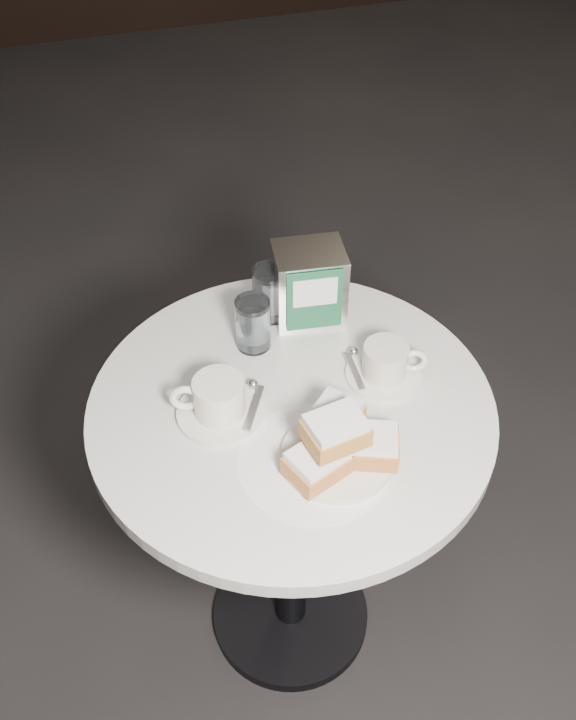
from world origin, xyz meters
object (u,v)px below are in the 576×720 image
(cafe_table, at_px, (291,474))
(coffee_cup_right, at_px, (385,364))
(beignet_plate, at_px, (339,445))
(water_glass_right, at_px, (270,294))
(coffee_cup_left, at_px, (219,401))
(napkin_dispenser, at_px, (309,285))
(water_glass_left, at_px, (253,324))

(cafe_table, relative_size, coffee_cup_right, 4.39)
(beignet_plate, height_order, water_glass_right, beignet_plate)
(cafe_table, xyz_separation_m, coffee_cup_right, (0.18, 0.01, 0.23))
(coffee_cup_left, bearing_deg, napkin_dispenser, 55.79)
(water_glass_left, bearing_deg, coffee_cup_left, -123.73)
(cafe_table, distance_m, water_glass_left, 0.30)
(coffee_cup_left, bearing_deg, water_glass_left, 70.08)
(water_glass_right, distance_m, napkin_dispenser, 0.08)
(cafe_table, xyz_separation_m, coffee_cup_left, (-0.12, 0.01, 0.23))
(water_glass_left, bearing_deg, water_glass_right, 54.29)
(beignet_plate, bearing_deg, coffee_cup_right, 47.86)
(coffee_cup_left, height_order, coffee_cup_right, coffee_cup_left)
(coffee_cup_right, distance_m, water_glass_right, 0.26)
(cafe_table, height_order, coffee_cup_right, coffee_cup_right)
(water_glass_right, bearing_deg, coffee_cup_right, -55.85)
(water_glass_right, bearing_deg, cafe_table, -96.95)
(water_glass_right, bearing_deg, coffee_cup_left, -124.38)
(beignet_plate, bearing_deg, napkin_dispenser, 79.63)
(beignet_plate, relative_size, water_glass_right, 1.89)
(napkin_dispenser, bearing_deg, cafe_table, -108.12)
(coffee_cup_right, height_order, water_glass_left, water_glass_left)
(beignet_plate, xyz_separation_m, coffee_cup_right, (0.14, 0.16, -0.01))
(cafe_table, distance_m, water_glass_right, 0.34)
(cafe_table, xyz_separation_m, water_glass_left, (-0.02, 0.16, 0.25))
(coffee_cup_right, height_order, napkin_dispenser, napkin_dispenser)
(cafe_table, distance_m, coffee_cup_right, 0.29)
(coffee_cup_left, xyz_separation_m, napkin_dispenser, (0.22, 0.20, 0.04))
(beignet_plate, relative_size, water_glass_left, 1.96)
(water_glass_right, relative_size, napkin_dispenser, 0.71)
(water_glass_right, bearing_deg, napkin_dispenser, -18.07)
(cafe_table, bearing_deg, beignet_plate, -76.93)
(coffee_cup_left, bearing_deg, coffee_cup_right, 14.56)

